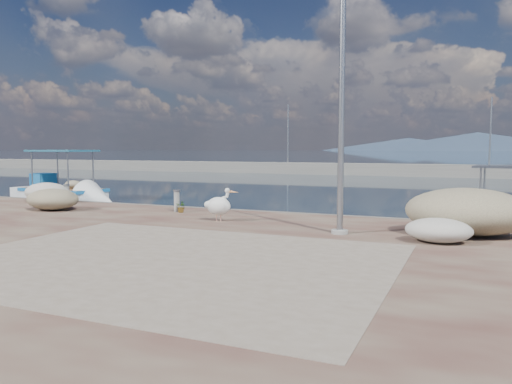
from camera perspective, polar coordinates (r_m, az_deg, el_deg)
The scene contains 15 objects.
ground at distance 13.53m, azimuth -6.49°, elevation -6.79°, with size 1400.00×1400.00×0.00m, color #162635.
quay at distance 8.97m, azimuth -26.53°, elevation -11.79°, with size 44.00×22.00×0.50m, color #46211E.
quay_patch at distance 10.42m, azimuth -10.06°, elevation -7.57°, with size 9.00×7.00×0.01m, color gray.
breakwater at distance 51.93m, azimuth 16.20°, elevation 2.44°, with size 120.00×2.20×7.50m.
mountains at distance 661.49m, azimuth 23.48°, elevation 5.19°, with size 370.00×280.00×22.00m.
boat_left at distance 28.64m, azimuth -21.23°, elevation -0.36°, with size 6.70×2.89×3.12m.
pelican at distance 15.54m, azimuth -4.24°, elevation -1.55°, with size 1.09×0.67×1.04m.
lamp_post at distance 13.35m, azimuth 9.77°, elevation 9.40°, with size 0.44×0.96×7.00m.
bollard_near at distance 18.02m, azimuth -9.05°, elevation -0.87°, with size 0.26×0.26×0.80m.
bollard_far at distance 22.45m, azimuth -20.81°, elevation -0.04°, with size 0.25×0.25×0.76m.
potted_plant at distance 17.78m, azimuth -8.52°, elevation -1.67°, with size 0.37×0.32×0.42m, color #33722D.
net_pile_d at distance 12.80m, azimuth 20.14°, elevation -4.13°, with size 1.57×1.18×0.59m, color beige.
net_pile_c at distance 14.10m, azimuth 23.01°, elevation -2.08°, with size 3.14×2.25×1.24m, color tan.
net_pile_b at distance 19.77m, azimuth -22.21°, elevation -0.78°, with size 2.02×1.57×0.79m, color tan.
net_pile_a at distance 22.72m, azimuth -22.79°, elevation -0.04°, with size 2.02×1.47×0.83m, color beige.
Camera 1 is at (6.66, -11.46, 2.76)m, focal length 35.00 mm.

